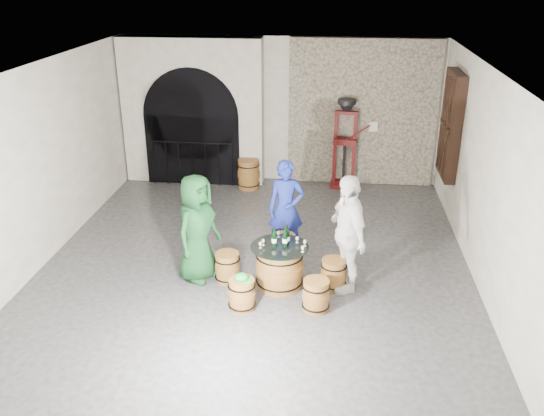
# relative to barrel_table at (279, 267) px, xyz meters

# --- Properties ---
(ground) EXTENTS (8.00, 8.00, 0.00)m
(ground) POSITION_rel_barrel_table_xyz_m (-0.45, 0.78, -0.34)
(ground) COLOR #2C2C2E
(ground) RESTS_ON ground
(wall_back) EXTENTS (8.00, 0.00, 8.00)m
(wall_back) POSITION_rel_barrel_table_xyz_m (-0.45, 4.78, 1.26)
(wall_back) COLOR silver
(wall_back) RESTS_ON ground
(wall_front) EXTENTS (8.00, 0.00, 8.00)m
(wall_front) POSITION_rel_barrel_table_xyz_m (-0.45, -3.22, 1.26)
(wall_front) COLOR silver
(wall_front) RESTS_ON ground
(wall_left) EXTENTS (0.00, 8.00, 8.00)m
(wall_left) POSITION_rel_barrel_table_xyz_m (-3.95, 0.78, 1.26)
(wall_left) COLOR silver
(wall_left) RESTS_ON ground
(wall_right) EXTENTS (0.00, 8.00, 8.00)m
(wall_right) POSITION_rel_barrel_table_xyz_m (3.05, 0.78, 1.26)
(wall_right) COLOR silver
(wall_right) RESTS_ON ground
(ceiling) EXTENTS (8.00, 8.00, 0.00)m
(ceiling) POSITION_rel_barrel_table_xyz_m (-0.45, 0.78, 2.86)
(ceiling) COLOR beige
(ceiling) RESTS_ON wall_back
(stone_facing_panel) EXTENTS (3.20, 0.12, 3.18)m
(stone_facing_panel) POSITION_rel_barrel_table_xyz_m (1.35, 4.72, 1.26)
(stone_facing_panel) COLOR gray
(stone_facing_panel) RESTS_ON ground
(arched_opening) EXTENTS (3.10, 0.60, 3.19)m
(arched_opening) POSITION_rel_barrel_table_xyz_m (-2.35, 4.51, 1.24)
(arched_opening) COLOR silver
(arched_opening) RESTS_ON ground
(shuttered_window) EXTENTS (0.23, 1.10, 2.00)m
(shuttered_window) POSITION_rel_barrel_table_xyz_m (2.93, 3.18, 1.46)
(shuttered_window) COLOR black
(shuttered_window) RESTS_ON wall_right
(barrel_table) EXTENTS (0.89, 0.89, 0.69)m
(barrel_table) POSITION_rel_barrel_table_xyz_m (0.00, 0.00, 0.00)
(barrel_table) COLOR brown
(barrel_table) RESTS_ON ground
(barrel_stool_left) EXTENTS (0.41, 0.41, 0.48)m
(barrel_stool_left) POSITION_rel_barrel_table_xyz_m (-0.83, 0.08, -0.10)
(barrel_stool_left) COLOR brown
(barrel_stool_left) RESTS_ON ground
(barrel_stool_far) EXTENTS (0.41, 0.41, 0.48)m
(barrel_stool_far) POSITION_rel_barrel_table_xyz_m (-0.00, 0.83, -0.10)
(barrel_stool_far) COLOR brown
(barrel_stool_far) RESTS_ON ground
(barrel_stool_right) EXTENTS (0.41, 0.41, 0.48)m
(barrel_stool_right) POSITION_rel_barrel_table_xyz_m (0.83, 0.05, -0.10)
(barrel_stool_right) COLOR brown
(barrel_stool_right) RESTS_ON ground
(barrel_stool_near_right) EXTENTS (0.41, 0.41, 0.48)m
(barrel_stool_near_right) POSITION_rel_barrel_table_xyz_m (0.58, -0.59, -0.10)
(barrel_stool_near_right) COLOR brown
(barrel_stool_near_right) RESTS_ON ground
(barrel_stool_near_left) EXTENTS (0.41, 0.41, 0.48)m
(barrel_stool_near_left) POSITION_rel_barrel_table_xyz_m (-0.48, -0.68, -0.10)
(barrel_stool_near_left) COLOR brown
(barrel_stool_near_left) RESTS_ON ground
(green_cap) EXTENTS (0.24, 0.19, 0.10)m
(green_cap) POSITION_rel_barrel_table_xyz_m (-0.47, -0.68, 0.18)
(green_cap) COLOR #0D932F
(green_cap) RESTS_ON barrel_stool_near_left
(person_green) EXTENTS (0.86, 1.00, 1.73)m
(person_green) POSITION_rel_barrel_table_xyz_m (-1.29, 0.13, 0.52)
(person_green) COLOR #103B19
(person_green) RESTS_ON ground
(person_blue) EXTENTS (0.65, 0.47, 1.66)m
(person_blue) POSITION_rel_barrel_table_xyz_m (-0.00, 1.13, 0.49)
(person_blue) COLOR navy
(person_blue) RESTS_ON ground
(person_white) EXTENTS (0.82, 1.17, 1.85)m
(person_white) POSITION_rel_barrel_table_xyz_m (1.00, 0.06, 0.58)
(person_white) COLOR silver
(person_white) RESTS_ON ground
(wine_bottle_left) EXTENTS (0.08, 0.08, 0.32)m
(wine_bottle_left) POSITION_rel_barrel_table_xyz_m (-0.08, -0.01, 0.48)
(wine_bottle_left) COLOR black
(wine_bottle_left) RESTS_ON barrel_table
(wine_bottle_center) EXTENTS (0.08, 0.08, 0.32)m
(wine_bottle_center) POSITION_rel_barrel_table_xyz_m (0.08, 0.00, 0.48)
(wine_bottle_center) COLOR black
(wine_bottle_center) RESTS_ON barrel_table
(wine_bottle_right) EXTENTS (0.08, 0.08, 0.32)m
(wine_bottle_right) POSITION_rel_barrel_table_xyz_m (0.11, 0.08, 0.48)
(wine_bottle_right) COLOR black
(wine_bottle_right) RESTS_ON barrel_table
(tasting_glass_a) EXTENTS (0.05, 0.05, 0.10)m
(tasting_glass_a) POSITION_rel_barrel_table_xyz_m (-0.28, -0.08, 0.40)
(tasting_glass_a) COLOR #C37825
(tasting_glass_a) RESTS_ON barrel_table
(tasting_glass_b) EXTENTS (0.05, 0.05, 0.10)m
(tasting_glass_b) POSITION_rel_barrel_table_xyz_m (0.38, 0.05, 0.40)
(tasting_glass_b) COLOR #C37825
(tasting_glass_b) RESTS_ON barrel_table
(tasting_glass_c) EXTENTS (0.05, 0.05, 0.10)m
(tasting_glass_c) POSITION_rel_barrel_table_xyz_m (-0.04, 0.31, 0.40)
(tasting_glass_c) COLOR #C37825
(tasting_glass_c) RESTS_ON barrel_table
(tasting_glass_d) EXTENTS (0.05, 0.05, 0.10)m
(tasting_glass_d) POSITION_rel_barrel_table_xyz_m (0.25, 0.15, 0.40)
(tasting_glass_d) COLOR #C37825
(tasting_glass_d) RESTS_ON barrel_table
(tasting_glass_e) EXTENTS (0.05, 0.05, 0.10)m
(tasting_glass_e) POSITION_rel_barrel_table_xyz_m (0.36, -0.15, 0.40)
(tasting_glass_e) COLOR #C37825
(tasting_glass_e) RESTS_ON barrel_table
(tasting_glass_f) EXTENTS (0.05, 0.05, 0.10)m
(tasting_glass_f) POSITION_rel_barrel_table_xyz_m (-0.25, 0.01, 0.40)
(tasting_glass_f) COLOR #C37825
(tasting_glass_f) RESTS_ON barrel_table
(side_barrel) EXTENTS (0.50, 0.50, 0.66)m
(side_barrel) POSITION_rel_barrel_table_xyz_m (-1.08, 4.12, -0.01)
(side_barrel) COLOR brown
(side_barrel) RESTS_ON ground
(corking_press) EXTENTS (0.82, 0.49, 1.97)m
(corking_press) POSITION_rel_barrel_table_xyz_m (1.00, 4.42, 0.80)
(corking_press) COLOR #550E0E
(corking_press) RESTS_ON ground
(control_box) EXTENTS (0.18, 0.10, 0.22)m
(control_box) POSITION_rel_barrel_table_xyz_m (1.60, 4.64, 1.01)
(control_box) COLOR silver
(control_box) RESTS_ON wall_back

